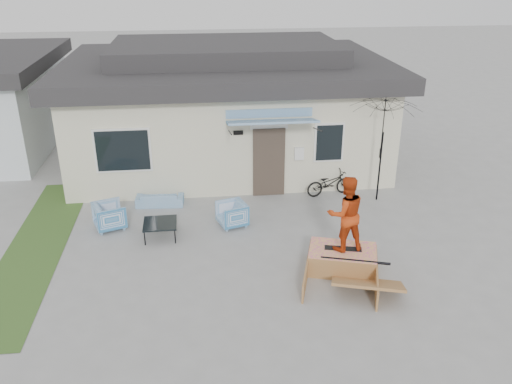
{
  "coord_description": "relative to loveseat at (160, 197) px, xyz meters",
  "views": [
    {
      "loc": [
        -1.11,
        -10.1,
        6.63
      ],
      "look_at": [
        0.3,
        1.8,
        1.3
      ],
      "focal_mm": 37.15,
      "sensor_mm": 36.0,
      "label": 1
    }
  ],
  "objects": [
    {
      "name": "skate_ramp",
      "position": [
        4.34,
        -4.02,
        -0.01
      ],
      "size": [
        2.05,
        2.38,
        0.51
      ],
      "primitive_type": null,
      "rotation": [
        0.0,
        0.0,
        -0.3
      ],
      "color": "olive",
      "rests_on": "ground"
    },
    {
      "name": "house",
      "position": [
        2.25,
        3.88,
        1.67
      ],
      "size": [
        10.8,
        8.49,
        4.1
      ],
      "color": "beige",
      "rests_on": "ground"
    },
    {
      "name": "ground",
      "position": [
        2.25,
        -4.11,
        -0.27
      ],
      "size": [
        90.0,
        90.0,
        0.0
      ],
      "primitive_type": "plane",
      "color": "gray",
      "rests_on": "ground"
    },
    {
      "name": "coffee_table",
      "position": [
        0.11,
        -1.97,
        -0.06
      ],
      "size": [
        0.85,
        0.85,
        0.42
      ],
      "primitive_type": "cube",
      "rotation": [
        0.0,
        0.0,
        0.01
      ],
      "color": "black",
      "rests_on": "ground"
    },
    {
      "name": "armchair_right",
      "position": [
        1.99,
        -1.52,
        0.1
      ],
      "size": [
        0.85,
        0.87,
        0.73
      ],
      "primitive_type": "imported",
      "rotation": [
        0.0,
        0.0,
        -1.27
      ],
      "color": "teal",
      "rests_on": "ground"
    },
    {
      "name": "patio_umbrella",
      "position": [
        6.4,
        -0.38,
        1.48
      ],
      "size": [
        2.03,
        1.88,
        2.2
      ],
      "color": "black",
      "rests_on": "ground"
    },
    {
      "name": "skateboard",
      "position": [
        4.36,
        -3.97,
        0.26
      ],
      "size": [
        0.87,
        0.41,
        0.05
      ],
      "primitive_type": "cube",
      "rotation": [
        0.0,
        0.0,
        -0.25
      ],
      "color": "black",
      "rests_on": "skate_ramp"
    },
    {
      "name": "skater",
      "position": [
        4.36,
        -3.97,
        1.18
      ],
      "size": [
        0.93,
        0.76,
        1.77
      ],
      "primitive_type": "imported",
      "rotation": [
        0.0,
        0.0,
        3.25
      ],
      "color": "#BF3A11",
      "rests_on": "skateboard"
    },
    {
      "name": "armchair_left",
      "position": [
        -1.25,
        -1.28,
        0.12
      ],
      "size": [
        0.93,
        0.96,
        0.78
      ],
      "primitive_type": "imported",
      "rotation": [
        0.0,
        0.0,
        1.92
      ],
      "color": "teal",
      "rests_on": "ground"
    },
    {
      "name": "bicycle",
      "position": [
        5.07,
        0.13,
        0.2
      ],
      "size": [
        1.54,
        0.79,
        0.94
      ],
      "primitive_type": "imported",
      "rotation": [
        0.0,
        0.0,
        1.77
      ],
      "color": "black",
      "rests_on": "ground"
    },
    {
      "name": "grass_strip",
      "position": [
        -2.95,
        -2.11,
        -0.26
      ],
      "size": [
        1.4,
        8.0,
        0.01
      ],
      "primitive_type": "cube",
      "color": "#305020",
      "rests_on": "ground"
    },
    {
      "name": "loveseat",
      "position": [
        0.0,
        0.0,
        0.0
      ],
      "size": [
        1.39,
        0.48,
        0.53
      ],
      "primitive_type": "imported",
      "rotation": [
        0.0,
        0.0,
        3.08
      ],
      "color": "teal",
      "rests_on": "ground"
    }
  ]
}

